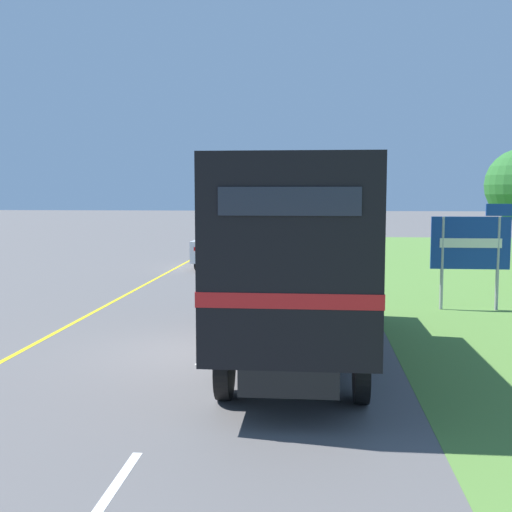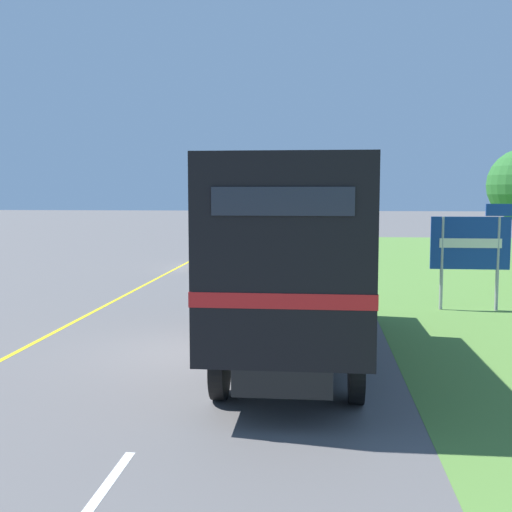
{
  "view_description": "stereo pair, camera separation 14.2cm",
  "coord_description": "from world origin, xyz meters",
  "views": [
    {
      "loc": [
        2.12,
        -12.28,
        3.14
      ],
      "look_at": [
        0.3,
        7.29,
        1.2
      ],
      "focal_mm": 45.0,
      "sensor_mm": 36.0,
      "label": 1
    },
    {
      "loc": [
        2.27,
        -12.27,
        3.14
      ],
      "look_at": [
        0.3,
        7.29,
        1.2
      ],
      "focal_mm": 45.0,
      "sensor_mm": 36.0,
      "label": 2
    }
  ],
  "objects": [
    {
      "name": "ground_plane",
      "position": [
        0.0,
        0.0,
        0.0
      ],
      "size": [
        200.0,
        200.0,
        0.0
      ],
      "primitive_type": "plane",
      "color": "#5B5959"
    },
    {
      "name": "edge_line_yellow",
      "position": [
        -3.7,
        8.27,
        0.0
      ],
      "size": [
        0.12,
        51.09,
        0.01
      ],
      "primitive_type": "cube",
      "color": "yellow",
      "rests_on": "ground"
    },
    {
      "name": "centre_dash_nearest",
      "position": [
        0.0,
        -6.25,
        0.0
      ],
      "size": [
        0.12,
        2.6,
        0.01
      ],
      "primitive_type": "cube",
      "color": "white",
      "rests_on": "ground"
    },
    {
      "name": "centre_dash_near",
      "position": [
        0.0,
        0.35,
        0.0
      ],
      "size": [
        0.12,
        2.6,
        0.01
      ],
      "primitive_type": "cube",
      "color": "white",
      "rests_on": "ground"
    },
    {
      "name": "centre_dash_mid_a",
      "position": [
        0.0,
        6.95,
        0.0
      ],
      "size": [
        0.12,
        2.6,
        0.01
      ],
      "primitive_type": "cube",
      "color": "white",
      "rests_on": "ground"
    },
    {
      "name": "centre_dash_mid_b",
      "position": [
        0.0,
        13.55,
        0.0
      ],
      "size": [
        0.12,
        2.6,
        0.01
      ],
      "primitive_type": "cube",
      "color": "white",
      "rests_on": "ground"
    },
    {
      "name": "centre_dash_far",
      "position": [
        0.0,
        20.15,
        0.0
      ],
      "size": [
        0.12,
        2.6,
        0.01
      ],
      "primitive_type": "cube",
      "color": "white",
      "rests_on": "ground"
    },
    {
      "name": "centre_dash_farthest",
      "position": [
        0.0,
        26.75,
        0.0
      ],
      "size": [
        0.12,
        2.6,
        0.01
      ],
      "primitive_type": "cube",
      "color": "white",
      "rests_on": "ground"
    },
    {
      "name": "horse_trailer_truck",
      "position": [
        1.79,
        -0.31,
        2.04
      ],
      "size": [
        2.41,
        8.56,
        3.67
      ],
      "color": "black",
      "rests_on": "ground"
    },
    {
      "name": "lead_car_white",
      "position": [
        -1.95,
        14.55,
        0.98
      ],
      "size": [
        1.8,
        3.83,
        1.95
      ],
      "color": "black",
      "rests_on": "ground"
    },
    {
      "name": "highway_sign",
      "position": [
        6.28,
        5.22,
        1.76
      ],
      "size": [
        2.07,
        0.09,
        2.85
      ],
      "color": "#9E9EA3",
      "rests_on": "ground"
    }
  ]
}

